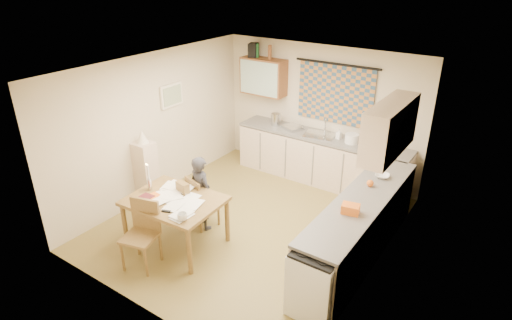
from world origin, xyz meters
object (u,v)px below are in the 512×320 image
Objects in this scene: counter_back at (320,159)px; shelf_stand at (147,174)px; chair_far at (203,210)px; person at (201,193)px; counter_right at (359,228)px; dining_table at (176,221)px; stove at (317,281)px.

shelf_stand is at bearing -130.54° from counter_back.
counter_back is 3.87× the size of chair_far.
chair_far is 0.70× the size of person.
counter_right reaches higher than dining_table.
dining_table is (-2.31, 0.06, -0.05)m from stove.
chair_far is at bearing -44.14° from person.
chair_far is (-2.32, 0.65, -0.17)m from stove.
shelf_stand is at bearing 16.97° from chair_far.
counter_right is 3.46× the size of chair_far.
counter_right is at bearing -49.73° from counter_back.
counter_back reaches higher than chair_far.
person reaches higher than counter_right.
person reaches higher than stove.
chair_far is at bearing 164.26° from stove.
person is (0.03, -0.04, 0.34)m from chair_far.
chair_far is at bearing -164.27° from counter_right.
person is at bearing 85.05° from dining_table.
dining_table is at bearing -151.59° from counter_right.
counter_back is 3.39m from stove.
stove is at bearing -4.65° from dining_table.
stove is (1.48, -3.05, -0.02)m from counter_back.
chair_far is 0.34m from person.
counter_back is at bearing 115.87° from stove.
person reaches higher than shelf_stand.
counter_back is at bearing -92.73° from chair_far.
dining_table is 1.21× the size of shelf_stand.
person is 1.25m from shelf_stand.
dining_table is at bearing -25.36° from shelf_stand.
counter_back is 3.11m from dining_table.
counter_back is at bearing -95.00° from person.
shelf_stand is (-3.54, 0.64, 0.13)m from stove.
dining_table is 1.13× the size of person.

